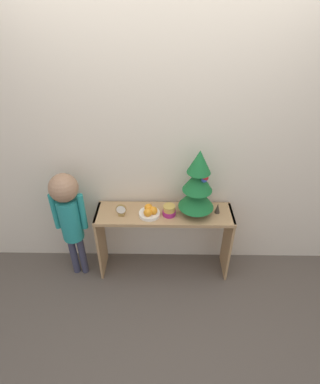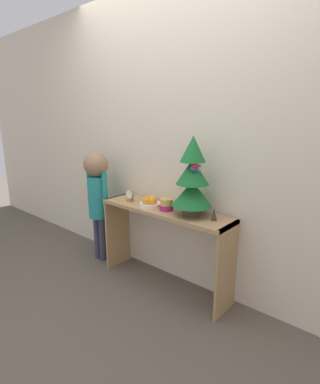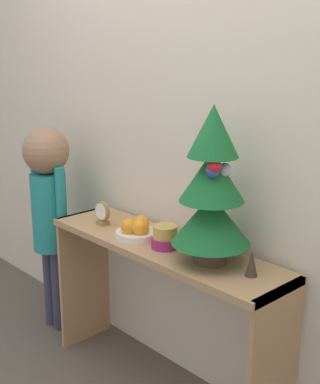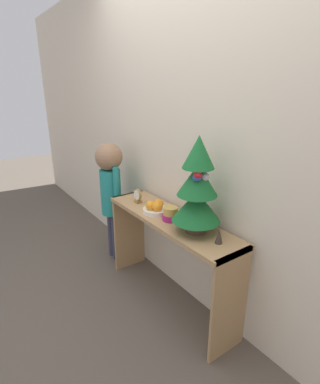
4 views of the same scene
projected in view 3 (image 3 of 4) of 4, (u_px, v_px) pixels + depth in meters
name	position (u px, v px, depth m)	size (l,w,h in m)	color
back_wall	(198.00, 110.00, 2.25)	(7.00, 0.05, 2.50)	beige
console_table	(162.00, 277.00, 2.30)	(1.20, 0.32, 0.70)	tan
mini_tree	(212.00, 190.00, 1.99)	(0.30, 0.30, 0.61)	#4C3828
fruit_bowl	(137.00, 230.00, 2.31)	(0.18, 0.18, 0.09)	silver
singing_bowl	(165.00, 237.00, 2.20)	(0.11, 0.11, 0.09)	#9E2366
desk_clock	(102.00, 213.00, 2.48)	(0.09, 0.04, 0.11)	olive
figurine	(252.00, 264.00, 1.93)	(0.05, 0.05, 0.09)	#382D23
child_figure	(48.00, 196.00, 2.79)	(0.29, 0.24, 1.11)	#38384C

